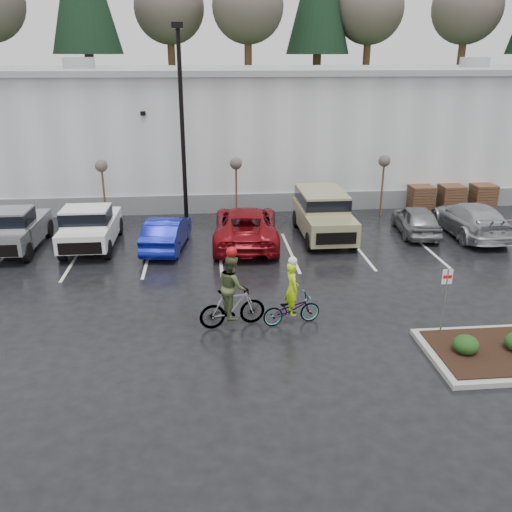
{
  "coord_description": "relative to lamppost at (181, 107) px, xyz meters",
  "views": [
    {
      "loc": [
        -2.99,
        -13.53,
        7.89
      ],
      "look_at": [
        -1.33,
        4.15,
        1.3
      ],
      "focal_mm": 38.0,
      "sensor_mm": 36.0,
      "label": 1
    }
  ],
  "objects": [
    {
      "name": "sapling_east",
      "position": [
        10.0,
        1.0,
        -2.96
      ],
      "size": [
        0.6,
        0.6,
        3.2
      ],
      "color": "#4A2B1D",
      "rests_on": "ground"
    },
    {
      "name": "shrub_a",
      "position": [
        8.0,
        -13.0,
        -5.27
      ],
      "size": [
        0.7,
        0.7,
        0.52
      ],
      "primitive_type": "ellipsoid",
      "color": "#173312",
      "rests_on": "curb_island"
    },
    {
      "name": "lamppost",
      "position": [
        0.0,
        0.0,
        0.0
      ],
      "size": [
        0.5,
        1.0,
        9.22
      ],
      "color": "black",
      "rests_on": "ground"
    },
    {
      "name": "warehouse",
      "position": [
        4.0,
        9.99,
        -2.04
      ],
      "size": [
        60.5,
        15.5,
        7.2
      ],
      "color": "silver",
      "rests_on": "ground"
    },
    {
      "name": "sapling_west",
      "position": [
        -4.0,
        1.0,
        -2.96
      ],
      "size": [
        0.6,
        0.6,
        3.2
      ],
      "color": "#4A2B1D",
      "rests_on": "ground"
    },
    {
      "name": "ground",
      "position": [
        4.0,
        -12.0,
        -5.69
      ],
      "size": [
        120.0,
        120.0,
        0.0
      ],
      "primitive_type": "plane",
      "color": "black",
      "rests_on": "ground"
    },
    {
      "name": "car_blue",
      "position": [
        -0.76,
        -3.0,
        -4.98
      ],
      "size": [
        2.06,
        4.45,
        1.41
      ],
      "primitive_type": "imported",
      "rotation": [
        0.0,
        0.0,
        3.01
      ],
      "color": "navy",
      "rests_on": "ground"
    },
    {
      "name": "pallet_stack_b",
      "position": [
        14.2,
        2.0,
        -5.01
      ],
      "size": [
        1.2,
        1.2,
        1.35
      ],
      "primitive_type": "cube",
      "color": "#4A2B1D",
      "rests_on": "ground"
    },
    {
      "name": "car_far_silver",
      "position": [
        13.17,
        -2.43,
        -4.92
      ],
      "size": [
        2.25,
        5.33,
        1.53
      ],
      "primitive_type": "imported",
      "rotation": [
        0.0,
        0.0,
        3.12
      ],
      "color": "#ADAEB5",
      "rests_on": "ground"
    },
    {
      "name": "pallet_stack_c",
      "position": [
        16.0,
        2.0,
        -5.01
      ],
      "size": [
        1.2,
        1.2,
        1.35
      ],
      "primitive_type": "cube",
      "color": "#4A2B1D",
      "rests_on": "ground"
    },
    {
      "name": "pallet_stack_a",
      "position": [
        12.5,
        2.0,
        -5.01
      ],
      "size": [
        1.2,
        1.2,
        1.35
      ],
      "primitive_type": "cube",
      "color": "#4A2B1D",
      "rests_on": "ground"
    },
    {
      "name": "sapling_mid",
      "position": [
        2.5,
        1.0,
        -2.96
      ],
      "size": [
        0.6,
        0.6,
        3.2
      ],
      "color": "#4A2B1D",
      "rests_on": "ground"
    },
    {
      "name": "fire_lane_sign",
      "position": [
        7.8,
        -11.8,
        -4.28
      ],
      "size": [
        0.3,
        0.05,
        2.2
      ],
      "color": "gray",
      "rests_on": "ground"
    },
    {
      "name": "wooded_ridge",
      "position": [
        4.0,
        33.0,
        -2.69
      ],
      "size": [
        80.0,
        25.0,
        6.0
      ],
      "primitive_type": "cube",
      "color": "#223817",
      "rests_on": "ground"
    },
    {
      "name": "cyclist_olive",
      "position": [
        1.69,
        -10.5,
        -4.75
      ],
      "size": [
        2.08,
        1.04,
        2.6
      ],
      "rotation": [
        0.0,
        0.0,
        1.78
      ],
      "color": "#3F3F44",
      "rests_on": "ground"
    },
    {
      "name": "cyclist_hivis",
      "position": [
        3.53,
        -10.5,
        -4.99
      ],
      "size": [
        1.92,
        0.97,
        2.23
      ],
      "rotation": [
        0.0,
        0.0,
        1.76
      ],
      "color": "#3F3F44",
      "rests_on": "ground"
    },
    {
      "name": "pickup_white",
      "position": [
        -4.03,
        -2.3,
        -4.71
      ],
      "size": [
        2.1,
        5.2,
        1.96
      ],
      "primitive_type": null,
      "color": "white",
      "rests_on": "ground"
    },
    {
      "name": "suv_tan",
      "position": [
        6.32,
        -2.07,
        -4.66
      ],
      "size": [
        2.2,
        5.1,
        2.06
      ],
      "primitive_type": null,
      "color": "#969065",
      "rests_on": "ground"
    },
    {
      "name": "car_grey",
      "position": [
        10.74,
        -2.02,
        -5.0
      ],
      "size": [
        2.03,
        4.15,
        1.36
      ],
      "primitive_type": "imported",
      "rotation": [
        0.0,
        0.0,
        3.03
      ],
      "color": "slate",
      "rests_on": "ground"
    },
    {
      "name": "car_red",
      "position": [
        2.7,
        -2.66,
        -4.86
      ],
      "size": [
        3.14,
        6.11,
        1.65
      ],
      "primitive_type": "imported",
      "rotation": [
        0.0,
        0.0,
        3.07
      ],
      "color": "maroon",
      "rests_on": "ground"
    },
    {
      "name": "pickup_silver",
      "position": [
        -7.24,
        -2.32,
        -4.71
      ],
      "size": [
        2.1,
        5.2,
        1.96
      ],
      "primitive_type": null,
      "color": "#9D9FA4",
      "rests_on": "ground"
    }
  ]
}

